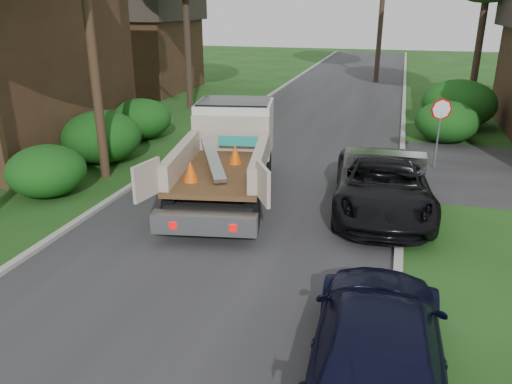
{
  "coord_description": "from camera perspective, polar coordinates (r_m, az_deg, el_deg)",
  "views": [
    {
      "loc": [
        3.75,
        -8.95,
        5.43
      ],
      "look_at": [
        0.66,
        1.87,
        1.2
      ],
      "focal_mm": 35.0,
      "sensor_mm": 36.0,
      "label": 1
    }
  ],
  "objects": [
    {
      "name": "hedge_right_b",
      "position": [
        25.47,
        22.17,
        9.33
      ],
      "size": [
        3.38,
        3.38,
        2.21
      ],
      "primitive_type": "ellipsoid",
      "color": "#0E3F0F",
      "rests_on": "ground"
    },
    {
      "name": "hedge_right_a",
      "position": [
        22.51,
        20.98,
        7.51
      ],
      "size": [
        2.6,
        2.6,
        1.7
      ],
      "primitive_type": "ellipsoid",
      "color": "#0E3F0F",
      "rests_on": "ground"
    },
    {
      "name": "hedge_left_c",
      "position": [
        22.16,
        -13.04,
        8.15
      ],
      "size": [
        2.6,
        2.6,
        1.7
      ],
      "primitive_type": "ellipsoid",
      "color": "#0E3F0F",
      "rests_on": "ground"
    },
    {
      "name": "ground",
      "position": [
        11.11,
        -6.02,
        -8.76
      ],
      "size": [
        120.0,
        120.0,
        0.0
      ],
      "primitive_type": "plane",
      "color": "#1A4012",
      "rests_on": "ground"
    },
    {
      "name": "curb_right",
      "position": [
        19.69,
        16.35,
        3.94
      ],
      "size": [
        0.2,
        90.0,
        0.12
      ],
      "primitive_type": "cube",
      "color": "#9E9E99",
      "rests_on": "ground"
    },
    {
      "name": "black_pickup",
      "position": [
        14.23,
        14.24,
        0.86
      ],
      "size": [
        3.03,
        5.78,
        1.55
      ],
      "primitive_type": "imported",
      "rotation": [
        0.0,
        0.0,
        0.08
      ],
      "color": "black",
      "rests_on": "ground"
    },
    {
      "name": "utility_pole",
      "position": [
        16.71,
        -18.64,
        18.73
      ],
      "size": [
        2.42,
        1.25,
        10.0
      ],
      "color": "#382619",
      "rests_on": "ground"
    },
    {
      "name": "road",
      "position": [
        20.06,
        4.56,
        4.85
      ],
      "size": [
        8.0,
        90.0,
        0.02
      ],
      "primitive_type": "cube",
      "color": "#28282B",
      "rests_on": "ground"
    },
    {
      "name": "curb_left",
      "position": [
        21.2,
        -6.41,
        5.8
      ],
      "size": [
        0.2,
        90.0,
        0.12
      ],
      "primitive_type": "cube",
      "color": "#9E9E99",
      "rests_on": "ground"
    },
    {
      "name": "flatbed_truck",
      "position": [
        15.44,
        -3.04,
        5.38
      ],
      "size": [
        3.93,
        7.08,
        2.54
      ],
      "rotation": [
        0.0,
        0.0,
        0.18
      ],
      "color": "black",
      "rests_on": "ground"
    },
    {
      "name": "stop_sign",
      "position": [
        18.37,
        20.31,
        7.87
      ],
      "size": [
        0.71,
        0.32,
        2.48
      ],
      "color": "slate",
      "rests_on": "ground"
    },
    {
      "name": "hedge_left_a",
      "position": [
        16.23,
        -22.83,
        2.25
      ],
      "size": [
        2.34,
        2.34,
        1.53
      ],
      "primitive_type": "ellipsoid",
      "color": "#0E3F0F",
      "rests_on": "ground"
    },
    {
      "name": "hedge_left_b",
      "position": [
        19.07,
        -17.24,
        6.05
      ],
      "size": [
        2.86,
        2.86,
        1.87
      ],
      "primitive_type": "ellipsoid",
      "color": "#0E3F0F",
      "rests_on": "ground"
    },
    {
      "name": "house_left_far",
      "position": [
        35.51,
        -13.75,
        16.21
      ],
      "size": [
        7.56,
        7.56,
        6.0
      ],
      "color": "#3B2618",
      "rests_on": "ground"
    },
    {
      "name": "navy_suv",
      "position": [
        7.98,
        13.72,
        -16.24
      ],
      "size": [
        2.12,
        4.99,
        1.44
      ],
      "primitive_type": "imported",
      "rotation": [
        0.0,
        0.0,
        3.16
      ],
      "color": "black",
      "rests_on": "ground"
    }
  ]
}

